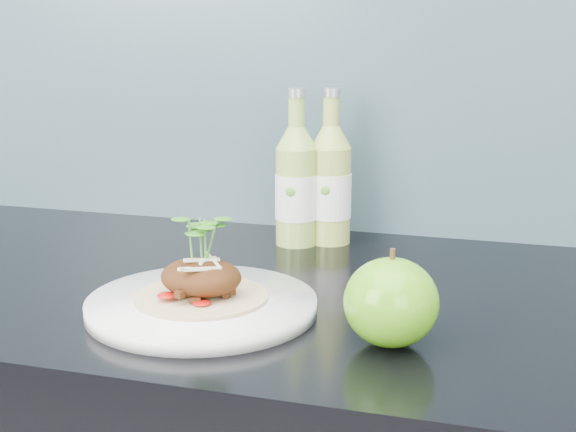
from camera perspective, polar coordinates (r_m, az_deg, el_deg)
name	(u,v)px	position (r m, az deg, el deg)	size (l,w,h in m)	color
dinner_plate	(202,305)	(0.88, -6.15, -6.33)	(0.31, 0.31, 0.02)	white
pork_taco	(201,274)	(0.87, -6.21, -4.10)	(0.15, 0.15, 0.10)	tan
green_apple	(391,302)	(0.79, 7.34, -6.10)	(0.11, 0.11, 0.10)	#398C0F
cider_bottle_left	(296,186)	(1.13, 0.60, 2.13)	(0.06, 0.06, 0.22)	#96BB4E
cider_bottle_right	(330,185)	(1.14, 3.03, 2.21)	(0.08, 0.08, 0.22)	#A3B84C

